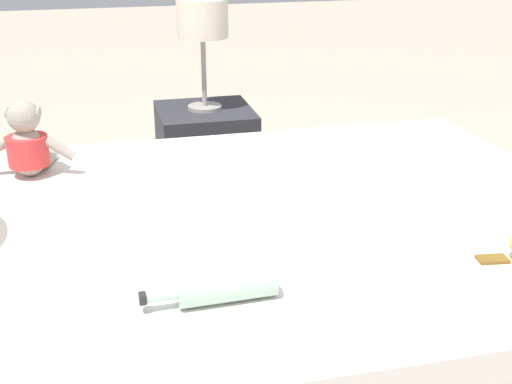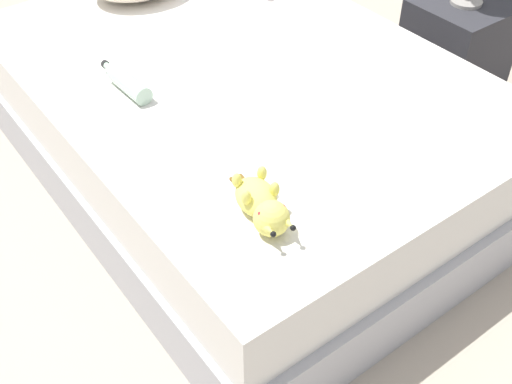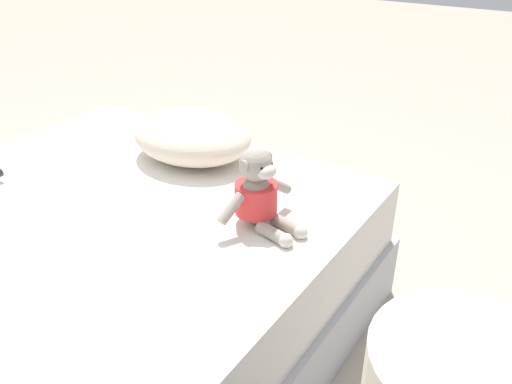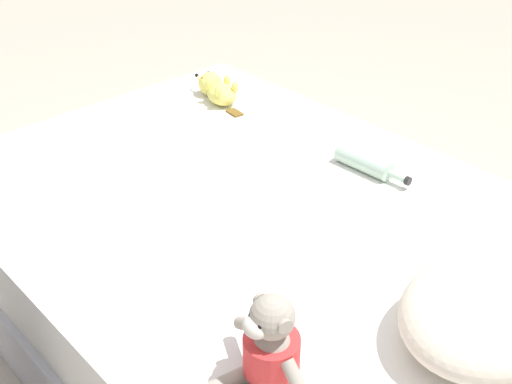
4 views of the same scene
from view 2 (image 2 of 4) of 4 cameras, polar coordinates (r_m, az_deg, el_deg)
name	(u,v)px [view 2 (image 2 of 4)]	position (r m, az deg, el deg)	size (l,w,h in m)	color
ground_plane	(242,166)	(2.67, -1.23, 2.38)	(16.00, 16.00, 0.00)	#B7A893
bed	(242,120)	(2.53, -1.31, 6.49)	(1.46, 2.05, 0.48)	#B2B2B7
plush_yellow_creature	(262,205)	(1.72, 0.58, -1.19)	(0.15, 0.33, 0.10)	#EAE066
glass_bottle	(128,84)	(2.28, -11.42, 9.55)	(0.07, 0.28, 0.07)	#B2D1B7
nightstand	(455,50)	(3.15, 17.47, 12.11)	(0.39, 0.39, 0.46)	#2D2D33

